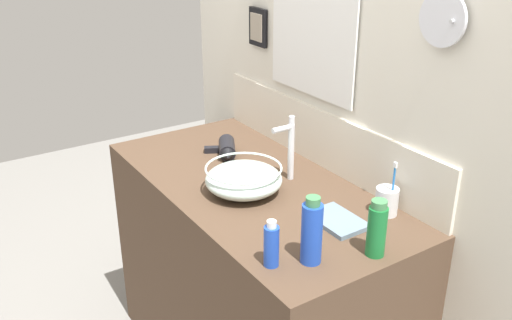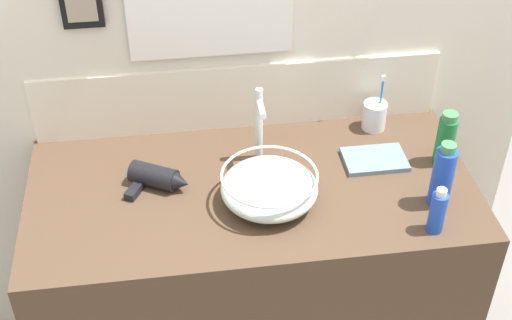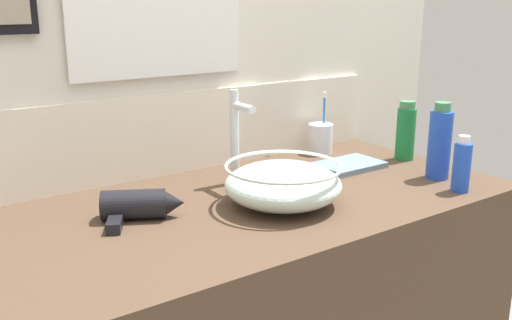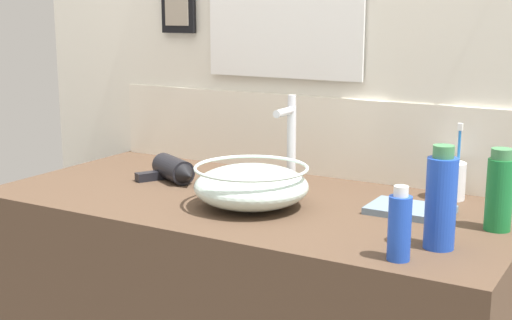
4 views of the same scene
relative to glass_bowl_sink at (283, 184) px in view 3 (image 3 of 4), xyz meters
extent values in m
cube|color=silver|center=(-0.04, 0.42, 0.25)|extent=(1.97, 0.06, 2.46)
cube|color=silver|center=(-0.04, 0.39, 0.06)|extent=(1.30, 0.02, 0.23)
ellipsoid|color=silver|center=(0.00, 0.00, 0.00)|extent=(0.28, 0.28, 0.10)
torus|color=silver|center=(0.00, 0.00, 0.04)|extent=(0.28, 0.28, 0.01)
torus|color=#B2B7BC|center=(0.00, 0.00, -0.05)|extent=(0.11, 0.11, 0.01)
cylinder|color=silver|center=(0.00, 0.21, 0.06)|extent=(0.02, 0.02, 0.22)
cylinder|color=silver|center=(0.00, 0.17, 0.16)|extent=(0.02, 0.08, 0.02)
cylinder|color=silver|center=(0.00, 0.21, 0.18)|extent=(0.02, 0.02, 0.03)
cylinder|color=black|center=(-0.33, 0.12, -0.02)|extent=(0.16, 0.13, 0.07)
cone|color=black|center=(-0.25, 0.08, -0.02)|extent=(0.07, 0.07, 0.06)
cube|color=black|center=(-0.38, 0.10, -0.04)|extent=(0.07, 0.09, 0.02)
cylinder|color=silver|center=(0.39, 0.32, -0.01)|extent=(0.08, 0.08, 0.09)
cylinder|color=blue|center=(0.41, 0.32, 0.04)|extent=(0.01, 0.01, 0.17)
cube|color=white|center=(0.41, 0.32, 0.13)|extent=(0.01, 0.01, 0.02)
cylinder|color=blue|center=(0.48, -0.07, 0.04)|extent=(0.06, 0.06, 0.19)
cylinder|color=#3F7F4C|center=(0.48, -0.07, 0.14)|extent=(0.04, 0.04, 0.03)
cylinder|color=blue|center=(0.43, -0.18, 0.01)|extent=(0.04, 0.04, 0.13)
cylinder|color=silver|center=(0.43, -0.18, 0.08)|extent=(0.03, 0.03, 0.02)
cylinder|color=#197233|center=(0.56, 0.11, 0.03)|extent=(0.06, 0.06, 0.16)
cylinder|color=#3F7F4C|center=(0.56, 0.11, 0.12)|extent=(0.05, 0.05, 0.02)
cube|color=slate|center=(0.35, 0.14, -0.05)|extent=(0.19, 0.13, 0.02)
camera|label=1|loc=(1.56, -0.97, 0.89)|focal=40.00mm
camera|label=2|loc=(-0.25, -1.52, 1.31)|focal=50.00mm
camera|label=3|loc=(-0.79, -1.01, 0.42)|focal=40.00mm
camera|label=4|loc=(0.85, -1.44, 0.42)|focal=50.00mm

